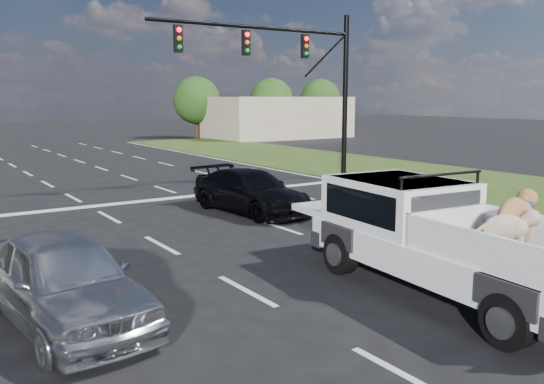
# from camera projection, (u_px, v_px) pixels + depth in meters

# --- Properties ---
(ground) EXTENTS (160.00, 160.00, 0.00)m
(ground) POSITION_uv_depth(u_px,v_px,m) (320.00, 275.00, 11.63)
(ground) COLOR black
(ground) RESTS_ON ground
(road_markings) EXTENTS (17.75, 60.00, 0.01)m
(road_markings) POSITION_uv_depth(u_px,v_px,m) (183.00, 219.00, 17.03)
(road_markings) COLOR silver
(road_markings) RESTS_ON ground
(grass_shoulder_right) EXTENTS (8.00, 60.00, 0.06)m
(grass_shoulder_right) POSITION_uv_depth(u_px,v_px,m) (478.00, 184.00, 23.66)
(grass_shoulder_right) COLOR #244415
(grass_shoulder_right) RESTS_ON ground
(traffic_signal) EXTENTS (9.11, 0.31, 7.00)m
(traffic_signal) POSITION_uv_depth(u_px,v_px,m) (301.00, 68.00, 23.42)
(traffic_signal) COLOR black
(traffic_signal) RESTS_ON ground
(building_right) EXTENTS (12.00, 7.00, 3.60)m
(building_right) POSITION_uv_depth(u_px,v_px,m) (278.00, 117.00, 51.30)
(building_right) COLOR #BFAA92
(building_right) RESTS_ON ground
(tree_far_d) EXTENTS (4.20, 4.20, 5.40)m
(tree_far_d) POSITION_uv_depth(u_px,v_px,m) (197.00, 100.00, 51.07)
(tree_far_d) COLOR #332114
(tree_far_d) RESTS_ON ground
(tree_far_e) EXTENTS (4.20, 4.20, 5.40)m
(tree_far_e) POSITION_uv_depth(u_px,v_px,m) (272.00, 100.00, 55.44)
(tree_far_e) COLOR #332114
(tree_far_e) RESTS_ON ground
(tree_far_f) EXTENTS (4.20, 4.20, 5.40)m
(tree_far_f) POSITION_uv_depth(u_px,v_px,m) (321.00, 100.00, 58.71)
(tree_far_f) COLOR #332114
(tree_far_f) RESTS_ON ground
(pickup_truck) EXTENTS (2.62, 6.04, 2.20)m
(pickup_truck) POSITION_uv_depth(u_px,v_px,m) (439.00, 237.00, 10.53)
(pickup_truck) COLOR black
(pickup_truck) RESTS_ON ground
(silver_sedan) EXTENTS (2.16, 4.45, 1.46)m
(silver_sedan) POSITION_uv_depth(u_px,v_px,m) (64.00, 280.00, 8.98)
(silver_sedan) COLOR #ADB0B4
(silver_sedan) RESTS_ON ground
(black_coupe) EXTENTS (2.32, 4.75, 1.33)m
(black_coupe) POSITION_uv_depth(u_px,v_px,m) (250.00, 191.00, 17.91)
(black_coupe) COLOR black
(black_coupe) RESTS_ON ground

